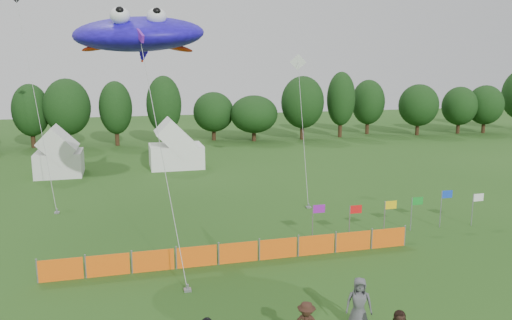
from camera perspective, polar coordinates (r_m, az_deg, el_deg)
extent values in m
cylinder|color=#382314|center=(62.51, -24.13, 2.38)|extent=(0.50, 0.50, 2.38)
ellipsoid|color=black|center=(62.18, -24.35, 5.21)|extent=(4.09, 4.09, 5.35)
cylinder|color=#382314|center=(61.16, -20.58, 2.56)|extent=(0.50, 0.50, 2.57)
ellipsoid|color=black|center=(60.81, -20.78, 5.69)|extent=(5.20, 5.20, 5.79)
cylinder|color=#382314|center=(60.80, -15.60, 2.76)|extent=(0.50, 0.50, 2.46)
ellipsoid|color=black|center=(60.46, -15.75, 5.78)|extent=(3.78, 3.78, 5.55)
cylinder|color=#382314|center=(59.57, -10.36, 2.92)|extent=(0.50, 0.50, 2.66)
ellipsoid|color=black|center=(59.20, -10.47, 6.25)|extent=(4.05, 4.05, 5.99)
cylinder|color=#382314|center=(62.96, -4.85, 3.16)|extent=(0.50, 0.50, 1.98)
ellipsoid|color=black|center=(62.67, -4.88, 5.50)|extent=(5.06, 5.06, 4.46)
cylinder|color=#382314|center=(62.07, -0.24, 3.03)|extent=(0.50, 0.50, 1.86)
ellipsoid|color=black|center=(61.78, -0.24, 5.26)|extent=(5.86, 5.86, 4.18)
cylinder|color=#382314|center=(63.71, 5.29, 3.53)|extent=(0.50, 0.50, 2.62)
ellipsoid|color=black|center=(63.37, 5.35, 6.60)|extent=(5.41, 5.41, 5.89)
cylinder|color=#382314|center=(66.34, 9.59, 3.79)|extent=(0.50, 0.50, 2.78)
ellipsoid|color=black|center=(66.01, 9.69, 6.92)|extent=(3.67, 3.67, 6.26)
cylinder|color=#382314|center=(70.18, 12.59, 3.91)|extent=(0.50, 0.50, 2.42)
ellipsoid|color=black|center=(69.89, 12.70, 6.47)|extent=(4.46, 4.46, 5.44)
cylinder|color=#382314|center=(70.85, 17.95, 3.63)|extent=(0.50, 0.50, 2.24)
ellipsoid|color=black|center=(70.57, 18.09, 5.98)|extent=(5.26, 5.26, 5.03)
cylinder|color=#382314|center=(74.52, 22.09, 3.64)|extent=(0.50, 0.50, 2.10)
ellipsoid|color=black|center=(74.27, 22.24, 5.74)|extent=(4.74, 4.74, 4.73)
cylinder|color=#382314|center=(76.47, 24.56, 3.64)|extent=(0.50, 0.50, 2.16)
ellipsoid|color=black|center=(76.22, 24.73, 5.75)|extent=(4.88, 4.88, 4.87)
cube|color=silver|center=(45.93, -21.53, -0.36)|extent=(3.77, 3.77, 2.07)
cube|color=white|center=(46.72, -9.10, 0.46)|extent=(4.77, 3.82, 2.10)
cube|color=#FE610E|center=(23.97, -21.44, -11.61)|extent=(1.90, 0.06, 1.00)
cube|color=#FE610E|center=(23.80, -16.56, -11.45)|extent=(1.90, 0.06, 1.00)
cube|color=#FE610E|center=(23.80, -11.65, -11.22)|extent=(1.90, 0.06, 1.00)
cube|color=#FE610E|center=(23.96, -6.79, -10.90)|extent=(1.90, 0.06, 1.00)
cube|color=#FE610E|center=(24.30, -2.04, -10.52)|extent=(1.90, 0.06, 1.00)
cube|color=#FE610E|center=(24.78, 2.54, -10.09)|extent=(1.90, 0.06, 1.00)
cube|color=#FE610E|center=(25.42, 6.91, -9.61)|extent=(1.90, 0.06, 1.00)
cube|color=#FE610E|center=(26.19, 11.03, -9.11)|extent=(1.90, 0.06, 1.00)
cube|color=#FE610E|center=(27.09, 14.88, -8.60)|extent=(1.90, 0.06, 1.00)
cylinder|color=gray|center=(27.24, 6.48, -7.13)|extent=(0.06, 0.06, 1.95)
cube|color=purple|center=(27.15, 7.21, -5.56)|extent=(0.70, 0.02, 0.45)
cylinder|color=gray|center=(27.72, 10.63, -7.03)|extent=(0.06, 0.06, 1.87)
cube|color=red|center=(27.66, 11.34, -5.55)|extent=(0.70, 0.02, 0.45)
cylinder|color=gray|center=(28.44, 14.46, -6.57)|extent=(0.06, 0.06, 2.02)
cube|color=yellow|center=(28.39, 15.15, -4.98)|extent=(0.70, 0.02, 0.45)
cylinder|color=gray|center=(29.88, 17.32, -5.94)|extent=(0.06, 0.06, 1.95)
cube|color=#148C26|center=(29.87, 17.97, -4.48)|extent=(0.70, 0.02, 0.45)
cylinder|color=gray|center=(31.03, 20.36, -5.28)|extent=(0.06, 0.06, 2.19)
cube|color=blue|center=(31.01, 21.00, -3.68)|extent=(0.70, 0.02, 0.45)
cylinder|color=gray|center=(32.09, 23.49, -5.25)|extent=(0.06, 0.06, 1.91)
cube|color=white|center=(32.13, 24.08, -3.93)|extent=(0.70, 0.02, 0.45)
imported|color=#4E4F54|center=(18.89, 11.68, -15.74)|extent=(1.10, 0.91, 1.92)
ellipsoid|color=#2410E5|center=(26.90, -13.33, 13.85)|extent=(8.40, 7.61, 2.39)
sphere|color=white|center=(25.46, -15.29, 15.62)|extent=(0.96, 0.96, 0.96)
sphere|color=white|center=(25.53, -11.30, 15.78)|extent=(0.96, 0.96, 0.96)
ellipsoid|color=red|center=(27.10, -17.23, 12.30)|extent=(2.01, 0.88, 0.31)
ellipsoid|color=red|center=(27.23, -9.35, 12.63)|extent=(2.01, 0.88, 0.31)
cube|color=purple|center=(24.27, -13.11, 13.68)|extent=(0.37, 0.96, 0.70)
cylinder|color=#A5A5A5|center=(22.52, -10.65, 0.29)|extent=(1.37, 5.01, 10.61)
cube|color=gray|center=(21.81, -7.83, -14.50)|extent=(0.30, 0.30, 0.10)
cube|color=white|center=(41.19, 4.82, 11.09)|extent=(1.30, 0.36, 1.30)
cylinder|color=#A5A5A5|center=(36.92, 5.36, 3.68)|extent=(2.30, 8.89, 9.58)
cube|color=gray|center=(33.40, 6.02, -5.39)|extent=(0.30, 0.30, 0.10)
cylinder|color=#A5A5A5|center=(39.32, -24.01, 6.91)|extent=(3.41, 11.75, 14.61)
cube|color=gray|center=(34.50, -21.79, -5.60)|extent=(0.30, 0.30, 0.10)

